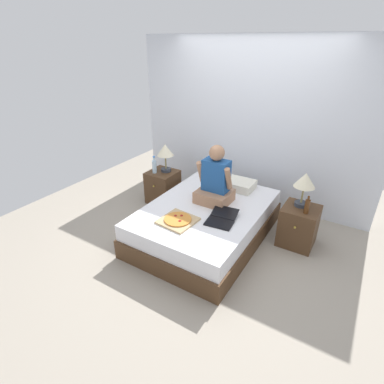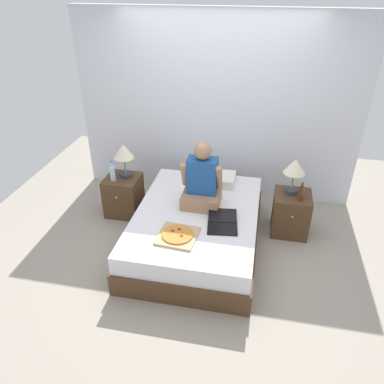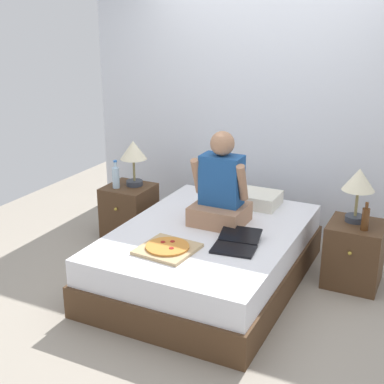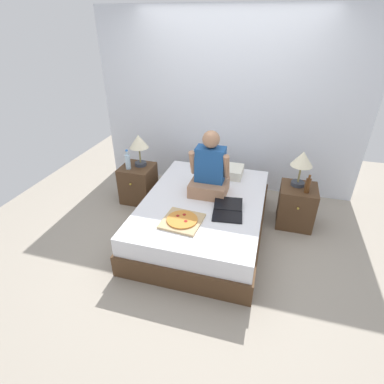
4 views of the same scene
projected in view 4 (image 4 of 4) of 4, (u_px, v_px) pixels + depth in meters
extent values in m
plane|color=#9E9384|center=(203.00, 231.00, 3.78)|extent=(5.82, 5.82, 0.00)
cube|color=silver|center=(228.00, 105.00, 4.28)|extent=(3.82, 0.12, 2.50)
cube|color=#4C331E|center=(203.00, 223.00, 3.71)|extent=(1.43, 1.99, 0.26)
cube|color=white|center=(203.00, 207.00, 3.60)|extent=(1.38, 1.93, 0.21)
cube|color=#4C331E|center=(138.00, 183.00, 4.32)|extent=(0.44, 0.44, 0.53)
sphere|color=gold|center=(130.00, 184.00, 4.07)|extent=(0.03, 0.03, 0.03)
cylinder|color=#333842|center=(141.00, 164.00, 4.21)|extent=(0.16, 0.16, 0.05)
cylinder|color=olive|center=(140.00, 155.00, 4.14)|extent=(0.02, 0.02, 0.22)
cone|color=beige|center=(139.00, 141.00, 4.04)|extent=(0.26, 0.26, 0.18)
cylinder|color=silver|center=(128.00, 162.00, 4.08)|extent=(0.07, 0.07, 0.20)
cylinder|color=silver|center=(127.00, 153.00, 4.02)|extent=(0.03, 0.03, 0.06)
cylinder|color=blue|center=(126.00, 150.00, 4.00)|extent=(0.04, 0.04, 0.02)
cube|color=#4C331E|center=(296.00, 206.00, 3.80)|extent=(0.44, 0.44, 0.53)
sphere|color=gold|center=(298.00, 208.00, 3.55)|extent=(0.03, 0.03, 0.03)
cylinder|color=#333842|center=(298.00, 184.00, 3.71)|extent=(0.16, 0.16, 0.05)
cylinder|color=olive|center=(300.00, 174.00, 3.64)|extent=(0.02, 0.02, 0.22)
cone|color=beige|center=(303.00, 159.00, 3.54)|extent=(0.26, 0.26, 0.18)
cylinder|color=#512D14|center=(308.00, 186.00, 3.52)|extent=(0.06, 0.06, 0.18)
cylinder|color=#512D14|center=(310.00, 177.00, 3.47)|extent=(0.03, 0.03, 0.05)
cube|color=silver|center=(223.00, 170.00, 4.08)|extent=(0.52, 0.34, 0.12)
cube|color=#A37556|center=(209.00, 187.00, 3.64)|extent=(0.44, 0.40, 0.16)
cube|color=#1E4C8C|center=(210.00, 164.00, 3.52)|extent=(0.34, 0.20, 0.42)
sphere|color=#A37556|center=(211.00, 139.00, 3.36)|extent=(0.20, 0.20, 0.20)
cylinder|color=#A37556|center=(193.00, 163.00, 3.51)|extent=(0.07, 0.18, 0.32)
cylinder|color=#A37556|center=(226.00, 167.00, 3.42)|extent=(0.07, 0.18, 0.32)
cube|color=black|center=(227.00, 216.00, 3.23)|extent=(0.35, 0.26, 0.02)
cube|color=black|center=(228.00, 204.00, 3.38)|extent=(0.34, 0.23, 0.06)
cube|color=tan|center=(182.00, 221.00, 3.15)|extent=(0.43, 0.43, 0.03)
cylinder|color=#CC7F33|center=(182.00, 219.00, 3.14)|extent=(0.33, 0.33, 0.02)
cylinder|color=maroon|center=(178.00, 216.00, 3.18)|extent=(0.04, 0.04, 0.00)
cylinder|color=maroon|center=(186.00, 221.00, 3.09)|extent=(0.04, 0.04, 0.00)
cylinder|color=maroon|center=(184.00, 215.00, 3.20)|extent=(0.04, 0.04, 0.00)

